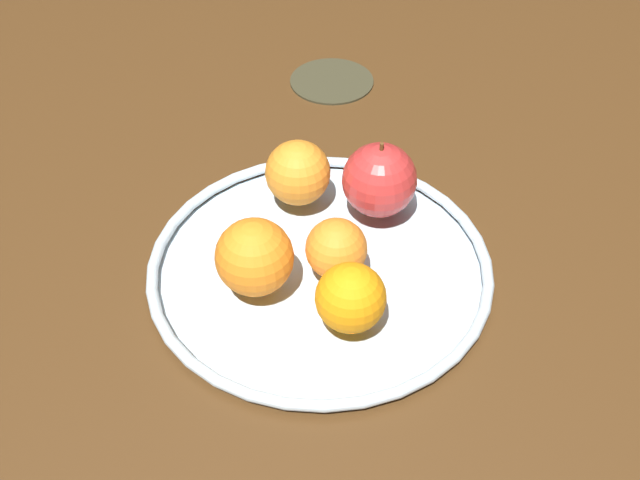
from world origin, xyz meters
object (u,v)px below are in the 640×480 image
(ambient_coaster, at_px, (332,80))
(orange_center, at_px, (254,257))
(orange_front_left, at_px, (336,249))
(orange_front_right, at_px, (351,298))
(apple, at_px, (379,180))
(fruit_bowl, at_px, (320,266))
(orange_back_right, at_px, (298,173))

(ambient_coaster, bearing_deg, orange_center, -1.35)
(orange_center, bearing_deg, orange_front_left, 113.48)
(orange_front_right, bearing_deg, orange_center, -107.73)
(apple, relative_size, orange_front_right, 1.33)
(apple, height_order, orange_center, apple)
(fruit_bowl, relative_size, orange_front_left, 5.76)
(orange_center, bearing_deg, orange_front_right, 72.27)
(orange_center, distance_m, ambient_coaster, 0.42)
(orange_center, xyz_separation_m, orange_back_right, (-0.14, 0.02, -0.00))
(orange_center, xyz_separation_m, ambient_coaster, (-0.41, 0.01, -0.05))
(fruit_bowl, distance_m, orange_back_right, 0.11)
(orange_center, bearing_deg, ambient_coaster, 178.65)
(orange_front_right, xyz_separation_m, orange_front_left, (-0.07, -0.02, -0.00))
(fruit_bowl, distance_m, orange_front_right, 0.10)
(apple, distance_m, orange_center, 0.17)
(orange_center, relative_size, orange_back_right, 1.07)
(fruit_bowl, xyz_separation_m, orange_back_right, (-0.10, -0.04, 0.05))
(apple, bearing_deg, orange_front_left, -16.56)
(orange_back_right, xyz_separation_m, orange_front_left, (0.11, 0.06, -0.01))
(orange_back_right, distance_m, orange_front_left, 0.12)
(fruit_bowl, bearing_deg, orange_back_right, -156.31)
(orange_center, bearing_deg, fruit_bowl, 127.60)
(orange_front_right, bearing_deg, orange_front_left, -159.69)
(fruit_bowl, distance_m, orange_center, 0.09)
(orange_front_right, height_order, ambient_coaster, orange_front_right)
(apple, relative_size, orange_front_left, 1.43)
(fruit_bowl, height_order, orange_front_right, orange_front_right)
(orange_back_right, height_order, orange_front_right, orange_back_right)
(ambient_coaster, bearing_deg, orange_back_right, 1.28)
(apple, distance_m, orange_back_right, 0.09)
(fruit_bowl, bearing_deg, apple, 151.90)
(orange_center, distance_m, orange_back_right, 0.14)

